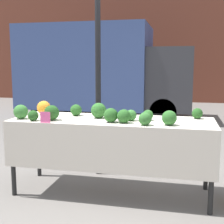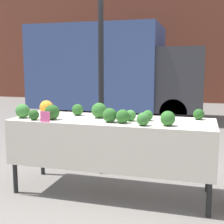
# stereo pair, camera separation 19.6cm
# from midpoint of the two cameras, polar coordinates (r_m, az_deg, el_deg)

# --- Properties ---
(ground_plane) EXTENTS (40.00, 40.00, 0.00)m
(ground_plane) POSITION_cam_midpoint_polar(r_m,az_deg,el_deg) (3.64, 1.60, -14.42)
(ground_plane) COLOR slate
(building_facade) EXTENTS (16.00, 0.60, 5.15)m
(building_facade) POSITION_cam_midpoint_polar(r_m,az_deg,el_deg) (12.71, 12.56, 13.56)
(building_facade) COLOR brown
(building_facade) RESTS_ON ground_plane
(tent_pole) EXTENTS (0.07, 0.07, 2.29)m
(tent_pole) POSITION_cam_midpoint_polar(r_m,az_deg,el_deg) (3.98, -0.60, 4.60)
(tent_pole) COLOR black
(tent_pole) RESTS_ON ground_plane
(parked_truck) EXTENTS (4.51, 2.07, 2.45)m
(parked_truck) POSITION_cam_midpoint_polar(r_m,az_deg,el_deg) (8.57, 0.77, 7.73)
(parked_truck) COLOR #384C84
(parked_truck) RESTS_ON ground_plane
(market_table) EXTENTS (2.19, 0.75, 0.84)m
(market_table) POSITION_cam_midpoint_polar(r_m,az_deg,el_deg) (3.36, 1.38, -3.31)
(market_table) COLOR beige
(market_table) RESTS_ON ground_plane
(orange_cauliflower) EXTENTS (0.16, 0.16, 0.16)m
(orange_cauliflower) POSITION_cam_midpoint_polar(r_m,az_deg,el_deg) (3.84, -10.48, 0.88)
(orange_cauliflower) COLOR orange
(orange_cauliflower) RESTS_ON market_table
(romanesco_head) EXTENTS (0.14, 0.14, 0.11)m
(romanesco_head) POSITION_cam_midpoint_polar(r_m,az_deg,el_deg) (3.59, -9.72, -0.04)
(romanesco_head) COLOR #93B238
(romanesco_head) RESTS_ON market_table
(broccoli_head_0) EXTENTS (0.13, 0.13, 0.13)m
(broccoli_head_0) POSITION_cam_midpoint_polar(r_m,az_deg,el_deg) (3.66, -4.80, 0.41)
(broccoli_head_0) COLOR #285B23
(broccoli_head_0) RESTS_ON market_table
(broccoli_head_1) EXTENTS (0.11, 0.11, 0.11)m
(broccoli_head_1) POSITION_cam_midpoint_polar(r_m,az_deg,el_deg) (3.34, 8.24, -0.63)
(broccoli_head_1) COLOR #2D6628
(broccoli_head_1) RESTS_ON market_table
(broccoli_head_2) EXTENTS (0.13, 0.13, 0.13)m
(broccoli_head_2) POSITION_cam_midpoint_polar(r_m,az_deg,el_deg) (3.05, 7.54, -1.31)
(broccoli_head_2) COLOR #336B2D
(broccoli_head_2) RESTS_ON market_table
(broccoli_head_3) EXTENTS (0.14, 0.14, 0.14)m
(broccoli_head_3) POSITION_cam_midpoint_polar(r_m,az_deg,el_deg) (3.16, 3.72, -0.81)
(broccoli_head_3) COLOR #285B23
(broccoli_head_3) RESTS_ON market_table
(broccoli_head_4) EXTENTS (0.16, 0.16, 0.16)m
(broccoli_head_4) POSITION_cam_midpoint_polar(r_m,az_deg,el_deg) (3.59, -14.53, 0.18)
(broccoli_head_4) COLOR #387533
(broccoli_head_4) RESTS_ON market_table
(broccoli_head_5) EXTENTS (0.15, 0.15, 0.15)m
(broccoli_head_5) POSITION_cam_midpoint_polar(r_m,az_deg,el_deg) (3.08, 11.96, -1.16)
(broccoli_head_5) COLOR #2D6628
(broccoli_head_5) RESTS_ON market_table
(broccoli_head_6) EXTENTS (0.12, 0.12, 0.12)m
(broccoli_head_6) POSITION_cam_midpoint_polar(r_m,az_deg,el_deg) (3.30, 5.12, -0.63)
(broccoli_head_6) COLOR #387533
(broccoli_head_6) RESTS_ON market_table
(broccoli_head_7) EXTENTS (0.17, 0.17, 0.17)m
(broccoli_head_7) POSITION_cam_midpoint_polar(r_m,az_deg,el_deg) (3.47, -0.75, 0.30)
(broccoli_head_7) COLOR #2D6628
(broccoli_head_7) RESTS_ON market_table
(broccoli_head_8) EXTENTS (0.12, 0.12, 0.12)m
(broccoli_head_8) POSITION_cam_midpoint_polar(r_m,az_deg,el_deg) (3.52, 17.12, -0.40)
(broccoli_head_8) COLOR #23511E
(broccoli_head_8) RESTS_ON market_table
(broccoli_head_9) EXTENTS (0.15, 0.15, 0.15)m
(broccoli_head_9) POSITION_cam_midpoint_polar(r_m,az_deg,el_deg) (3.21, 1.35, -0.59)
(broccoli_head_9) COLOR #285B23
(broccoli_head_9) RESTS_ON market_table
(broccoli_head_10) EXTENTS (0.16, 0.16, 0.16)m
(broccoli_head_10) POSITION_cam_midpoint_polar(r_m,az_deg,el_deg) (3.41, -9.29, -0.05)
(broccoli_head_10) COLOR #23511E
(broccoli_head_10) RESTS_ON market_table
(broccoli_head_11) EXTENTS (0.11, 0.11, 0.11)m
(broccoli_head_11) POSITION_cam_midpoint_polar(r_m,az_deg,el_deg) (3.42, -12.51, -0.52)
(broccoli_head_11) COLOR #23511E
(broccoli_head_11) RESTS_ON market_table
(price_sign) EXTENTS (0.11, 0.01, 0.11)m
(price_sign) POSITION_cam_midpoint_polar(r_m,az_deg,el_deg) (3.27, -10.49, -0.87)
(price_sign) COLOR #F45B9E
(price_sign) RESTS_ON market_table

